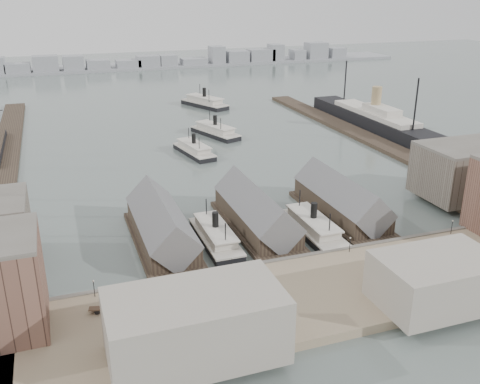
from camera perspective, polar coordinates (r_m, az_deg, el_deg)
name	(u,v)px	position (r m, az deg, el deg)	size (l,w,h in m)	color
ground	(281,256)	(132.81, 4.36, -6.82)	(900.00, 900.00, 0.00)	#4F5C58
quay	(318,294)	(116.78, 8.36, -10.68)	(180.00, 30.00, 2.00)	#89765C
seawall	(290,261)	(128.11, 5.31, -7.39)	(180.00, 1.20, 2.30)	#59544C
west_wharf	(4,163)	(216.69, -23.84, 2.84)	(10.00, 220.00, 1.60)	#2D231C
east_wharf	(362,135)	(241.95, 12.84, 5.90)	(10.00, 180.00, 1.60)	#2D231C
ferry_shed_west	(161,227)	(138.32, -8.38, -3.67)	(14.00, 42.00, 12.60)	#2D231C
ferry_shed_center	(256,213)	(144.84, 1.73, -2.26)	(14.00, 42.00, 12.60)	#2D231C
ferry_shed_east	(341,201)	(155.49, 10.71, -0.96)	(14.00, 42.00, 12.60)	#2D231C
warehouse_east_back	(467,171)	(176.64, 23.05, 2.06)	(28.00, 20.00, 15.00)	#60564C
street_bldg_center	(437,280)	(115.49, 20.28, -8.82)	(24.00, 16.00, 10.00)	gray
street_bldg_west	(196,325)	(94.23, -4.76, -13.99)	(30.00, 16.00, 12.00)	gray
lamp_post_far_w	(94,285)	(115.27, -15.34, -9.57)	(0.44, 0.44, 3.92)	black
lamp_post_near_w	(232,262)	(119.99, -0.86, -7.45)	(0.44, 0.44, 3.92)	black
lamp_post_near_e	(350,242)	(131.56, 11.67, -5.21)	(0.44, 0.44, 3.92)	black
lamp_post_far_e	(452,224)	(148.38, 21.70, -3.23)	(0.44, 0.44, 3.92)	black
far_shore	(110,65)	(447.31, -13.74, 13.05)	(500.00, 40.00, 15.72)	gray
ferry_docked_west	(216,236)	(137.89, -2.62, -4.67)	(7.72, 25.72, 9.19)	black
ferry_docked_east	(313,227)	(143.77, 7.79, -3.69)	(8.06, 26.85, 9.59)	black
ferry_open_near	(194,149)	(211.50, -4.92, 4.55)	(12.00, 26.03, 8.96)	black
ferry_open_mid	(215,131)	(238.15, -2.66, 6.54)	(16.87, 28.50, 9.76)	black
ferry_open_far	(205,102)	(298.04, -3.81, 9.54)	(21.05, 31.95, 11.02)	black
ocean_steamer	(375,119)	(258.33, 14.17, 7.51)	(13.26, 96.91, 19.38)	black
horse_cart_left	(105,307)	(111.40, -14.22, -11.76)	(4.83, 2.51, 1.60)	black
horse_cart_center	(248,286)	(114.88, 0.82, -9.95)	(4.96, 2.43, 1.56)	black
horse_cart_right	(421,283)	(122.28, 18.71, -9.13)	(4.64, 1.82, 1.53)	black
pedestrian_0	(121,300)	(112.60, -12.58, -11.22)	(0.59, 0.43, 1.61)	black
pedestrian_1	(158,328)	(103.24, -8.70, -14.17)	(0.83, 0.65, 1.71)	black
pedestrian_2	(225,273)	(119.57, -1.57, -8.61)	(1.04, 0.60, 1.61)	black
pedestrian_3	(263,298)	(110.97, 2.45, -11.20)	(0.92, 0.38, 1.58)	black
pedestrian_4	(261,274)	(119.16, 2.23, -8.73)	(0.80, 0.52, 1.63)	black
pedestrian_5	(379,272)	(123.77, 14.63, -8.25)	(0.60, 0.44, 1.65)	black
pedestrian_6	(407,250)	(135.41, 17.40, -5.90)	(0.78, 0.61, 1.60)	black
pedestrian_7	(448,264)	(131.86, 21.31, -7.14)	(1.14, 0.66, 1.77)	black
pedestrian_8	(445,242)	(142.27, 21.07, -5.00)	(1.03, 0.43, 1.76)	black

